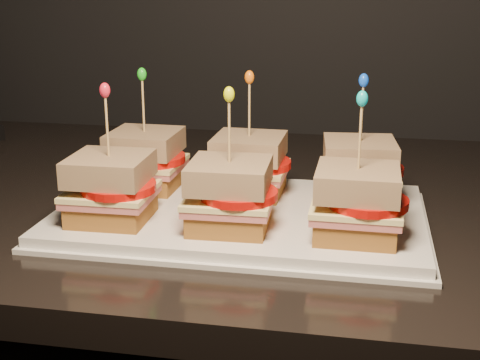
# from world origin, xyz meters

# --- Properties ---
(granite_slab) EXTENTS (2.58, 0.75, 0.04)m
(granite_slab) POSITION_xyz_m (0.62, 1.63, 0.89)
(granite_slab) COLOR black
(granite_slab) RESTS_ON cabinet
(platter) EXTENTS (0.44, 0.27, 0.02)m
(platter) POSITION_xyz_m (0.99, 1.51, 0.91)
(platter) COLOR white
(platter) RESTS_ON granite_slab
(platter_rim) EXTENTS (0.45, 0.28, 0.01)m
(platter_rim) POSITION_xyz_m (0.99, 1.51, 0.91)
(platter_rim) COLOR white
(platter_rim) RESTS_ON granite_slab
(sandwich_0_bread_bot) EXTENTS (0.09, 0.09, 0.02)m
(sandwich_0_bread_bot) POSITION_xyz_m (0.85, 1.57, 0.93)
(sandwich_0_bread_bot) COLOR brown
(sandwich_0_bread_bot) RESTS_ON platter
(sandwich_0_ham) EXTENTS (0.10, 0.09, 0.01)m
(sandwich_0_ham) POSITION_xyz_m (0.85, 1.57, 0.95)
(sandwich_0_ham) COLOR #CB6867
(sandwich_0_ham) RESTS_ON sandwich_0_bread_bot
(sandwich_0_cheese) EXTENTS (0.10, 0.09, 0.01)m
(sandwich_0_cheese) POSITION_xyz_m (0.85, 1.57, 0.96)
(sandwich_0_cheese) COLOR #FCE996
(sandwich_0_cheese) RESTS_ON sandwich_0_ham
(sandwich_0_tomato) EXTENTS (0.09, 0.09, 0.01)m
(sandwich_0_tomato) POSITION_xyz_m (0.86, 1.56, 0.97)
(sandwich_0_tomato) COLOR red
(sandwich_0_tomato) RESTS_ON sandwich_0_cheese
(sandwich_0_bread_top) EXTENTS (0.09, 0.09, 0.03)m
(sandwich_0_bread_top) POSITION_xyz_m (0.85, 1.57, 0.98)
(sandwich_0_bread_top) COLOR #532C13
(sandwich_0_bread_top) RESTS_ON sandwich_0_tomato
(sandwich_0_pick) EXTENTS (0.00, 0.00, 0.09)m
(sandwich_0_pick) POSITION_xyz_m (0.85, 1.57, 1.03)
(sandwich_0_pick) COLOR tan
(sandwich_0_pick) RESTS_ON sandwich_0_bread_top
(sandwich_0_frill) EXTENTS (0.01, 0.01, 0.02)m
(sandwich_0_frill) POSITION_xyz_m (0.85, 1.57, 1.07)
(sandwich_0_frill) COLOR green
(sandwich_0_frill) RESTS_ON sandwich_0_pick
(sandwich_1_bread_bot) EXTENTS (0.09, 0.09, 0.02)m
(sandwich_1_bread_bot) POSITION_xyz_m (0.99, 1.57, 0.93)
(sandwich_1_bread_bot) COLOR brown
(sandwich_1_bread_bot) RESTS_ON platter
(sandwich_1_ham) EXTENTS (0.10, 0.09, 0.01)m
(sandwich_1_ham) POSITION_xyz_m (0.99, 1.57, 0.95)
(sandwich_1_ham) COLOR #CB6867
(sandwich_1_ham) RESTS_ON sandwich_1_bread_bot
(sandwich_1_cheese) EXTENTS (0.10, 0.09, 0.01)m
(sandwich_1_cheese) POSITION_xyz_m (0.99, 1.57, 0.96)
(sandwich_1_cheese) COLOR #FCE996
(sandwich_1_cheese) RESTS_ON sandwich_1_ham
(sandwich_1_tomato) EXTENTS (0.09, 0.09, 0.01)m
(sandwich_1_tomato) POSITION_xyz_m (1.00, 1.56, 0.97)
(sandwich_1_tomato) COLOR red
(sandwich_1_tomato) RESTS_ON sandwich_1_cheese
(sandwich_1_bread_top) EXTENTS (0.09, 0.09, 0.03)m
(sandwich_1_bread_top) POSITION_xyz_m (0.99, 1.57, 0.98)
(sandwich_1_bread_top) COLOR #532C13
(sandwich_1_bread_top) RESTS_ON sandwich_1_tomato
(sandwich_1_pick) EXTENTS (0.00, 0.00, 0.09)m
(sandwich_1_pick) POSITION_xyz_m (0.99, 1.57, 1.03)
(sandwich_1_pick) COLOR tan
(sandwich_1_pick) RESTS_ON sandwich_1_bread_top
(sandwich_1_frill) EXTENTS (0.01, 0.01, 0.02)m
(sandwich_1_frill) POSITION_xyz_m (0.99, 1.57, 1.07)
(sandwich_1_frill) COLOR orange
(sandwich_1_frill) RESTS_ON sandwich_1_pick
(sandwich_2_bread_bot) EXTENTS (0.09, 0.09, 0.02)m
(sandwich_2_bread_bot) POSITION_xyz_m (1.13, 1.57, 0.93)
(sandwich_2_bread_bot) COLOR brown
(sandwich_2_bread_bot) RESTS_ON platter
(sandwich_2_ham) EXTENTS (0.10, 0.10, 0.01)m
(sandwich_2_ham) POSITION_xyz_m (1.13, 1.57, 0.95)
(sandwich_2_ham) COLOR #CB6867
(sandwich_2_ham) RESTS_ON sandwich_2_bread_bot
(sandwich_2_cheese) EXTENTS (0.10, 0.10, 0.01)m
(sandwich_2_cheese) POSITION_xyz_m (1.13, 1.57, 0.96)
(sandwich_2_cheese) COLOR #FCE996
(sandwich_2_cheese) RESTS_ON sandwich_2_ham
(sandwich_2_tomato) EXTENTS (0.09, 0.09, 0.01)m
(sandwich_2_tomato) POSITION_xyz_m (1.14, 1.56, 0.97)
(sandwich_2_tomato) COLOR red
(sandwich_2_tomato) RESTS_ON sandwich_2_cheese
(sandwich_2_bread_top) EXTENTS (0.10, 0.10, 0.03)m
(sandwich_2_bread_top) POSITION_xyz_m (1.13, 1.57, 0.98)
(sandwich_2_bread_top) COLOR #532C13
(sandwich_2_bread_top) RESTS_ON sandwich_2_tomato
(sandwich_2_pick) EXTENTS (0.00, 0.00, 0.09)m
(sandwich_2_pick) POSITION_xyz_m (1.13, 1.57, 1.03)
(sandwich_2_pick) COLOR tan
(sandwich_2_pick) RESTS_ON sandwich_2_bread_top
(sandwich_2_frill) EXTENTS (0.01, 0.01, 0.02)m
(sandwich_2_frill) POSITION_xyz_m (1.13, 1.57, 1.07)
(sandwich_2_frill) COLOR blue
(sandwich_2_frill) RESTS_ON sandwich_2_pick
(sandwich_3_bread_bot) EXTENTS (0.09, 0.09, 0.02)m
(sandwich_3_bread_bot) POSITION_xyz_m (0.85, 1.44, 0.93)
(sandwich_3_bread_bot) COLOR brown
(sandwich_3_bread_bot) RESTS_ON platter
(sandwich_3_ham) EXTENTS (0.10, 0.09, 0.01)m
(sandwich_3_ham) POSITION_xyz_m (0.85, 1.44, 0.95)
(sandwich_3_ham) COLOR #CB6867
(sandwich_3_ham) RESTS_ON sandwich_3_bread_bot
(sandwich_3_cheese) EXTENTS (0.10, 0.09, 0.01)m
(sandwich_3_cheese) POSITION_xyz_m (0.85, 1.44, 0.96)
(sandwich_3_cheese) COLOR #FCE996
(sandwich_3_cheese) RESTS_ON sandwich_3_ham
(sandwich_3_tomato) EXTENTS (0.09, 0.09, 0.01)m
(sandwich_3_tomato) POSITION_xyz_m (0.86, 1.44, 0.97)
(sandwich_3_tomato) COLOR red
(sandwich_3_tomato) RESTS_ON sandwich_3_cheese
(sandwich_3_bread_top) EXTENTS (0.09, 0.09, 0.03)m
(sandwich_3_bread_top) POSITION_xyz_m (0.85, 1.44, 0.98)
(sandwich_3_bread_top) COLOR #532C13
(sandwich_3_bread_top) RESTS_ON sandwich_3_tomato
(sandwich_3_pick) EXTENTS (0.00, 0.00, 0.09)m
(sandwich_3_pick) POSITION_xyz_m (0.85, 1.44, 1.03)
(sandwich_3_pick) COLOR tan
(sandwich_3_pick) RESTS_ON sandwich_3_bread_top
(sandwich_3_frill) EXTENTS (0.01, 0.01, 0.02)m
(sandwich_3_frill) POSITION_xyz_m (0.85, 1.44, 1.07)
(sandwich_3_frill) COLOR red
(sandwich_3_frill) RESTS_ON sandwich_3_pick
(sandwich_4_bread_bot) EXTENTS (0.09, 0.09, 0.02)m
(sandwich_4_bread_bot) POSITION_xyz_m (0.99, 1.44, 0.93)
(sandwich_4_bread_bot) COLOR brown
(sandwich_4_bread_bot) RESTS_ON platter
(sandwich_4_ham) EXTENTS (0.10, 0.09, 0.01)m
(sandwich_4_ham) POSITION_xyz_m (0.99, 1.44, 0.95)
(sandwich_4_ham) COLOR #CB6867
(sandwich_4_ham) RESTS_ON sandwich_4_bread_bot
(sandwich_4_cheese) EXTENTS (0.10, 0.10, 0.01)m
(sandwich_4_cheese) POSITION_xyz_m (0.99, 1.44, 0.96)
(sandwich_4_cheese) COLOR #FCE996
(sandwich_4_cheese) RESTS_ON sandwich_4_ham
(sandwich_4_tomato) EXTENTS (0.09, 0.09, 0.01)m
(sandwich_4_tomato) POSITION_xyz_m (1.00, 1.44, 0.97)
(sandwich_4_tomato) COLOR red
(sandwich_4_tomato) RESTS_ON sandwich_4_cheese
(sandwich_4_bread_top) EXTENTS (0.09, 0.09, 0.03)m
(sandwich_4_bread_top) POSITION_xyz_m (0.99, 1.44, 0.98)
(sandwich_4_bread_top) COLOR #532C13
(sandwich_4_bread_top) RESTS_ON sandwich_4_tomato
(sandwich_4_pick) EXTENTS (0.00, 0.00, 0.09)m
(sandwich_4_pick) POSITION_xyz_m (0.99, 1.44, 1.03)
(sandwich_4_pick) COLOR tan
(sandwich_4_pick) RESTS_ON sandwich_4_bread_top
(sandwich_4_frill) EXTENTS (0.01, 0.01, 0.02)m
(sandwich_4_frill) POSITION_xyz_m (0.99, 1.44, 1.07)
(sandwich_4_frill) COLOR #E3EE0A
(sandwich_4_frill) RESTS_ON sandwich_4_pick
(sandwich_5_bread_bot) EXTENTS (0.09, 0.09, 0.02)m
(sandwich_5_bread_bot) POSITION_xyz_m (1.13, 1.44, 0.93)
(sandwich_5_bread_bot) COLOR brown
(sandwich_5_bread_bot) RESTS_ON platter
(sandwich_5_ham) EXTENTS (0.10, 0.09, 0.01)m
(sandwich_5_ham) POSITION_xyz_m (1.13, 1.44, 0.95)
(sandwich_5_ham) COLOR #CB6867
(sandwich_5_ham) RESTS_ON sandwich_5_bread_bot
(sandwich_5_cheese) EXTENTS (0.10, 0.09, 0.01)m
(sandwich_5_cheese) POSITION_xyz_m (1.13, 1.44, 0.96)
(sandwich_5_cheese) COLOR #FCE996
(sandwich_5_cheese) RESTS_ON sandwich_5_ham
(sandwich_5_tomato) EXTENTS (0.09, 0.09, 0.01)m
(sandwich_5_tomato) POSITION_xyz_m (1.14, 1.44, 0.97)
(sandwich_5_tomato) COLOR red
(sandwich_5_tomato) RESTS_ON sandwich_5_cheese
(sandwich_5_bread_top) EXTENTS (0.09, 0.09, 0.03)m
(sandwich_5_bread_top) POSITION_xyz_m (1.13, 1.44, 0.98)
(sandwich_5_bread_top) COLOR #532C13
(sandwich_5_bread_top) RESTS_ON sandwich_5_tomato
(sandwich_5_pick) EXTENTS (0.00, 0.00, 0.09)m
(sandwich_5_pick) POSITION_xyz_m (1.13, 1.44, 1.03)
(sandwich_5_pick) COLOR tan
(sandwich_5_pick) RESTS_ON sandwich_5_bread_top
(sandwich_5_frill) EXTENTS (0.01, 0.01, 0.02)m
(sandwich_5_frill) POSITION_xyz_m (1.13, 1.44, 1.07)
(sandwich_5_frill) COLOR #0CB6BA
(sandwich_5_frill) RESTS_ON sandwich_5_pick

